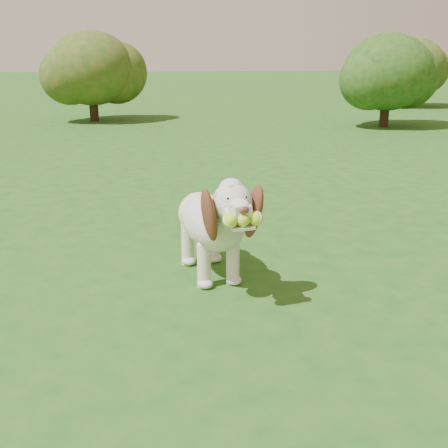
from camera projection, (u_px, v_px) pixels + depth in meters
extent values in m
plane|color=#1B4F16|center=(155.00, 289.00, 3.59)|extent=(80.00, 80.00, 0.00)
ellipsoid|color=silver|center=(209.00, 221.00, 3.76)|extent=(0.44, 0.69, 0.34)
ellipsoid|color=silver|center=(219.00, 226.00, 3.52)|extent=(0.38, 0.38, 0.33)
ellipsoid|color=silver|center=(200.00, 213.00, 3.96)|extent=(0.35, 0.35, 0.30)
cylinder|color=silver|center=(225.00, 218.00, 3.38)|extent=(0.22, 0.29, 0.26)
sphere|color=silver|center=(232.00, 203.00, 3.23)|extent=(0.27, 0.27, 0.23)
sphere|color=silver|center=(231.00, 191.00, 3.23)|extent=(0.18, 0.18, 0.15)
cube|color=silver|center=(240.00, 209.00, 3.11)|extent=(0.12, 0.15, 0.06)
ellipsoid|color=#592D28|center=(244.00, 210.00, 3.04)|extent=(0.06, 0.04, 0.04)
cube|color=silver|center=(240.00, 226.00, 3.13)|extent=(0.15, 0.17, 0.02)
ellipsoid|color=brown|center=(209.00, 215.00, 3.22)|extent=(0.15, 0.24, 0.36)
ellipsoid|color=brown|center=(254.00, 212.00, 3.30)|extent=(0.16, 0.22, 0.36)
cylinder|color=silver|center=(195.00, 203.00, 4.08)|extent=(0.09, 0.17, 0.13)
cylinder|color=silver|center=(204.00, 265.00, 3.59)|extent=(0.10, 0.10, 0.29)
cylinder|color=silver|center=(233.00, 262.00, 3.65)|extent=(0.10, 0.10, 0.29)
cylinder|color=silver|center=(188.00, 244.00, 3.98)|extent=(0.10, 0.10, 0.29)
cylinder|color=silver|center=(214.00, 242.00, 4.04)|extent=(0.10, 0.10, 0.29)
sphere|color=#BFF42E|center=(230.00, 221.00, 3.05)|extent=(0.09, 0.09, 0.08)
sphere|color=#BFF42E|center=(243.00, 220.00, 3.08)|extent=(0.09, 0.09, 0.08)
sphere|color=#BFF42E|center=(256.00, 218.00, 3.10)|extent=(0.09, 0.09, 0.08)
cylinder|color=#382314|center=(94.00, 107.00, 12.08)|extent=(0.19, 0.19, 0.61)
ellipsoid|color=#144216|center=(91.00, 68.00, 11.84)|extent=(1.82, 1.82, 1.55)
cylinder|color=#382314|center=(408.00, 96.00, 15.19)|extent=(0.18, 0.18, 0.59)
ellipsoid|color=#144216|center=(411.00, 66.00, 14.96)|extent=(1.76, 1.76, 1.50)
cylinder|color=#382314|center=(385.00, 112.00, 11.19)|extent=(0.18, 0.18, 0.58)
ellipsoid|color=#144216|center=(388.00, 72.00, 10.96)|extent=(1.74, 1.74, 1.48)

